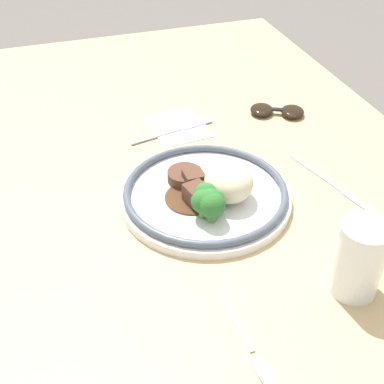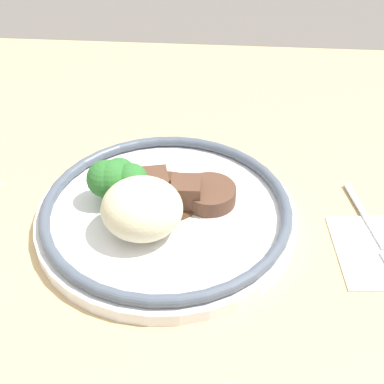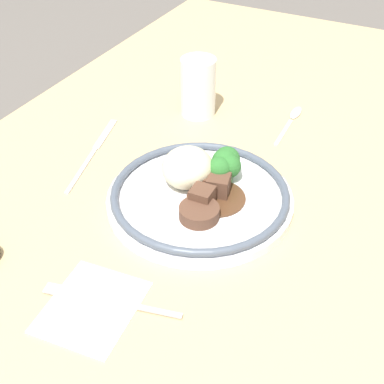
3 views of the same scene
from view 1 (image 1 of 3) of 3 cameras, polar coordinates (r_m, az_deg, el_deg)
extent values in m
plane|color=#5B5651|center=(0.86, 1.39, -4.65)|extent=(8.00, 8.00, 0.00)
cube|color=tan|center=(0.85, 1.41, -3.66)|extent=(1.58, 0.90, 0.04)
cube|color=white|center=(1.06, -1.45, 6.97)|extent=(0.13, 0.12, 0.00)
cylinder|color=white|center=(0.86, 1.44, -0.55)|extent=(0.28, 0.28, 0.01)
torus|color=#4C5666|center=(0.85, 1.45, 0.14)|extent=(0.26, 0.26, 0.01)
ellipsoid|color=beige|center=(0.84, 3.93, 1.03)|extent=(0.08, 0.08, 0.06)
cylinder|color=brown|center=(0.88, -0.79, 1.71)|extent=(0.06, 0.06, 0.02)
cylinder|color=#51331E|center=(0.85, 0.01, -0.60)|extent=(0.09, 0.09, 0.00)
cube|color=brown|center=(0.83, 0.39, -0.25)|extent=(0.04, 0.04, 0.03)
cube|color=brown|center=(0.84, 2.00, 0.04)|extent=(0.03, 0.03, 0.03)
cube|color=brown|center=(0.86, 0.45, 1.29)|extent=(0.03, 0.03, 0.03)
cube|color=brown|center=(0.85, 0.93, 0.26)|extent=(0.03, 0.03, 0.02)
cube|color=brown|center=(0.84, 1.26, -0.13)|extent=(0.03, 0.03, 0.03)
cube|color=brown|center=(0.84, 0.71, -0.09)|extent=(0.03, 0.03, 0.02)
cylinder|color=#5B8E47|center=(0.81, 1.91, -2.30)|extent=(0.01, 0.01, 0.02)
sphere|color=#2D702D|center=(0.79, 1.95, -1.04)|extent=(0.04, 0.04, 0.04)
cylinder|color=#5B8E47|center=(0.80, 1.90, -2.68)|extent=(0.01, 0.01, 0.01)
sphere|color=#2D702D|center=(0.79, 1.93, -1.43)|extent=(0.04, 0.04, 0.04)
cylinder|color=#5B8E47|center=(0.81, 1.19, -2.20)|extent=(0.01, 0.01, 0.02)
sphere|color=#2D702D|center=(0.80, 1.21, -1.02)|extent=(0.04, 0.04, 0.04)
cylinder|color=#5B8E47|center=(0.82, 1.77, -1.44)|extent=(0.01, 0.01, 0.02)
sphere|color=#2D702D|center=(0.81, 1.80, -0.25)|extent=(0.04, 0.04, 0.04)
cylinder|color=yellow|center=(0.73, 17.24, -7.48)|extent=(0.06, 0.06, 0.09)
cylinder|color=white|center=(0.72, 17.40, -6.84)|extent=(0.06, 0.06, 0.11)
cube|color=#B7B7BC|center=(1.03, -3.82, 5.97)|extent=(0.03, 0.11, 0.00)
cube|color=#B7B7BC|center=(1.06, 0.51, 7.27)|extent=(0.03, 0.07, 0.00)
cube|color=#B7B7BC|center=(0.95, 13.17, 1.95)|extent=(0.13, 0.04, 0.00)
cube|color=#B7B7BC|center=(0.90, 17.99, -1.52)|extent=(0.10, 0.04, 0.00)
cube|color=#B7B7BC|center=(0.69, 4.81, -13.70)|extent=(0.09, 0.01, 0.00)
ellipsoid|color=#B7B7BC|center=(0.65, 7.76, -18.58)|extent=(0.05, 0.02, 0.01)
ellipsoid|color=black|center=(1.11, 7.44, 8.70)|extent=(0.07, 0.07, 0.02)
ellipsoid|color=black|center=(1.12, 10.67, 8.44)|extent=(0.07, 0.07, 0.02)
cube|color=black|center=(1.11, 9.07, 8.69)|extent=(0.02, 0.03, 0.00)
camera|label=2|loc=(0.97, 27.40, 24.78)|focal=50.00mm
camera|label=3|loc=(1.20, -24.27, 33.34)|focal=50.00mm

